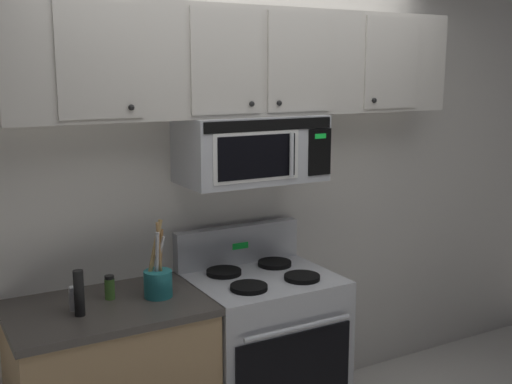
{
  "coord_description": "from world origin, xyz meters",
  "views": [
    {
      "loc": [
        -1.62,
        -2.37,
        1.98
      ],
      "look_at": [
        0.0,
        0.49,
        1.35
      ],
      "focal_mm": 44.37,
      "sensor_mm": 36.0,
      "label": 1
    }
  ],
  "objects_px": {
    "over_range_microwave": "(251,149)",
    "utensil_crock_teal": "(158,279)",
    "spice_jar": "(110,287)",
    "stove_range": "(262,352)",
    "salt_shaker": "(74,299)",
    "pepper_mill": "(79,293)"
  },
  "relations": [
    {
      "from": "stove_range",
      "to": "over_range_microwave",
      "type": "bearing_deg",
      "value": 90.14
    },
    {
      "from": "stove_range",
      "to": "pepper_mill",
      "type": "xyz_separation_m",
      "value": [
        -0.99,
        -0.07,
        0.54
      ]
    },
    {
      "from": "over_range_microwave",
      "to": "utensil_crock_teal",
      "type": "bearing_deg",
      "value": -167.45
    },
    {
      "from": "spice_jar",
      "to": "stove_range",
      "type": "bearing_deg",
      "value": -4.9
    },
    {
      "from": "over_range_microwave",
      "to": "pepper_mill",
      "type": "distance_m",
      "value": 1.15
    },
    {
      "from": "stove_range",
      "to": "salt_shaker",
      "type": "distance_m",
      "value": 1.1
    },
    {
      "from": "salt_shaker",
      "to": "pepper_mill",
      "type": "height_order",
      "value": "pepper_mill"
    },
    {
      "from": "utensil_crock_teal",
      "to": "salt_shaker",
      "type": "height_order",
      "value": "utensil_crock_teal"
    },
    {
      "from": "stove_range",
      "to": "spice_jar",
      "type": "relative_size",
      "value": 9.54
    },
    {
      "from": "salt_shaker",
      "to": "spice_jar",
      "type": "height_order",
      "value": "spice_jar"
    },
    {
      "from": "utensil_crock_teal",
      "to": "pepper_mill",
      "type": "distance_m",
      "value": 0.4
    },
    {
      "from": "utensil_crock_teal",
      "to": "spice_jar",
      "type": "relative_size",
      "value": 3.27
    },
    {
      "from": "over_range_microwave",
      "to": "pepper_mill",
      "type": "relative_size",
      "value": 3.6
    },
    {
      "from": "stove_range",
      "to": "over_range_microwave",
      "type": "xyz_separation_m",
      "value": [
        -0.0,
        0.12,
        1.11
      ]
    },
    {
      "from": "pepper_mill",
      "to": "spice_jar",
      "type": "relative_size",
      "value": 1.8
    },
    {
      "from": "over_range_microwave",
      "to": "utensil_crock_teal",
      "type": "height_order",
      "value": "over_range_microwave"
    },
    {
      "from": "over_range_microwave",
      "to": "pepper_mill",
      "type": "bearing_deg",
      "value": -169.25
    },
    {
      "from": "stove_range",
      "to": "over_range_microwave",
      "type": "distance_m",
      "value": 1.11
    },
    {
      "from": "stove_range",
      "to": "salt_shaker",
      "type": "relative_size",
      "value": 10.09
    },
    {
      "from": "salt_shaker",
      "to": "pepper_mill",
      "type": "bearing_deg",
      "value": -87.34
    },
    {
      "from": "utensil_crock_teal",
      "to": "over_range_microwave",
      "type": "bearing_deg",
      "value": 12.55
    },
    {
      "from": "utensil_crock_teal",
      "to": "spice_jar",
      "type": "bearing_deg",
      "value": 158.51
    }
  ]
}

